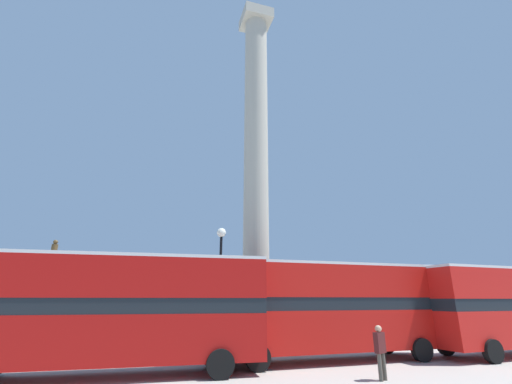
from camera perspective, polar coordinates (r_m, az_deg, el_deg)
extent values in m
plane|color=#ADA89E|center=(22.08, 0.00, -24.44)|extent=(200.00, 200.00, 0.00)
cube|color=#A39E8E|center=(22.01, 0.00, -22.89)|extent=(5.44, 5.44, 1.20)
cube|color=#A39E8E|center=(21.94, 0.00, -19.78)|extent=(3.91, 3.91, 1.20)
cube|color=#A39E8E|center=(21.92, 0.00, -16.65)|extent=(2.39, 2.39, 1.20)
cylinder|color=#A39E8E|center=(24.50, 0.00, 8.99)|extent=(1.68, 1.68, 20.01)
cube|color=#A39E8E|center=(30.63, 0.00, 26.77)|extent=(2.27, 2.27, 0.90)
sphere|color=brown|center=(31.27, 0.00, 27.95)|extent=(0.90, 0.90, 0.90)
cube|color=red|center=(23.37, 36.89, -12.28)|extent=(11.41, 2.96, 1.42)
cube|color=silver|center=(23.41, 36.55, -10.43)|extent=(11.41, 2.96, 0.12)
cylinder|color=black|center=(21.14, 29.07, -21.35)|extent=(1.01, 0.34, 1.00)
cylinder|color=black|center=(19.55, 34.75, -20.97)|extent=(1.01, 0.34, 1.00)
cube|color=#A80F0C|center=(14.65, -23.42, -21.36)|extent=(11.56, 3.23, 1.67)
cube|color=black|center=(14.59, -22.88, -17.04)|extent=(11.55, 3.18, 0.55)
cube|color=#A80F0C|center=(14.61, -22.40, -13.12)|extent=(11.56, 3.23, 1.46)
cube|color=silver|center=(14.67, -22.04, -10.06)|extent=(11.56, 3.23, 0.12)
cylinder|color=black|center=(15.89, -7.24, -25.20)|extent=(1.02, 0.37, 1.00)
cylinder|color=black|center=(13.51, -5.97, -26.62)|extent=(1.02, 0.37, 1.00)
cube|color=#B7140F|center=(17.33, 12.22, -21.46)|extent=(11.10, 2.64, 1.71)
cube|color=black|center=(17.29, 11.97, -17.73)|extent=(11.10, 2.59, 0.55)
cube|color=#B7140F|center=(17.30, 11.75, -14.45)|extent=(11.10, 2.64, 1.43)
cube|color=silver|center=(17.36, 11.59, -11.90)|extent=(11.10, 2.64, 0.12)
cylinder|color=black|center=(20.55, 20.83, -22.50)|extent=(1.00, 0.31, 1.00)
cylinder|color=black|center=(18.57, 25.92, -22.58)|extent=(1.00, 0.31, 1.00)
cylinder|color=black|center=(17.19, -2.45, -24.72)|extent=(1.00, 0.31, 1.00)
cylinder|color=black|center=(14.75, 0.32, -25.93)|extent=(1.00, 0.31, 1.00)
cube|color=#A39E8E|center=(24.51, -32.16, -17.86)|extent=(3.29, 2.61, 2.87)
ellipsoid|color=brown|center=(24.55, -30.99, -10.79)|extent=(2.38, 1.44, 1.05)
cone|color=brown|center=(24.18, -28.48, -9.96)|extent=(1.10, 0.75, 1.10)
cylinder|color=brown|center=(24.65, -30.64, -8.55)|extent=(0.36, 0.36, 0.90)
sphere|color=brown|center=(24.72, -30.42, -7.21)|extent=(0.28, 0.28, 0.28)
cylinder|color=brown|center=(24.48, -29.57, -13.54)|extent=(0.20, 0.20, 1.11)
cylinder|color=brown|center=(23.95, -30.08, -13.43)|extent=(0.20, 0.20, 1.11)
cylinder|color=brown|center=(25.05, -32.64, -13.11)|extent=(0.20, 0.20, 1.11)
cylinder|color=brown|center=(24.53, -33.21, -12.98)|extent=(0.20, 0.20, 1.11)
cylinder|color=black|center=(18.27, -6.40, -25.15)|extent=(0.31, 0.31, 0.40)
cylinder|color=black|center=(18.11, -6.10, -16.61)|extent=(0.14, 0.14, 5.83)
sphere|color=white|center=(18.43, -5.78, -6.75)|extent=(0.48, 0.48, 0.48)
cylinder|color=#4C473D|center=(13.92, 19.97, -25.77)|extent=(0.14, 0.14, 0.87)
cylinder|color=#4C473D|center=(14.13, 20.56, -25.57)|extent=(0.14, 0.14, 0.87)
cube|color=#471919|center=(13.92, 19.90, -22.53)|extent=(0.51, 0.35, 0.69)
sphere|color=tan|center=(13.88, 19.70, -20.65)|extent=(0.23, 0.23, 0.23)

